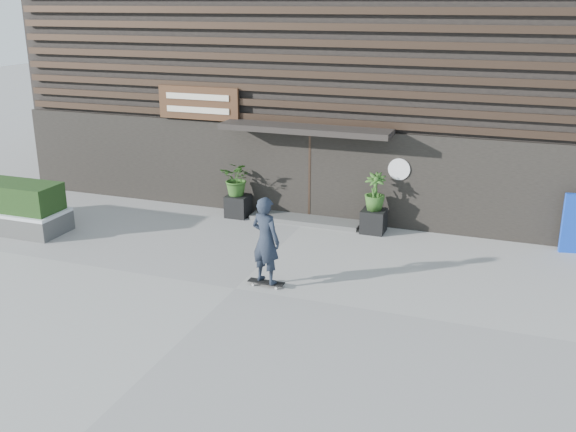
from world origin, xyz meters
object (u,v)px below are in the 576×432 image
at_px(planter_pot_right, 374,221).
at_px(raised_bed, 4,219).
at_px(planter_pot_left, 238,206).
at_px(skateboarder, 266,241).

bearing_deg(planter_pot_right, raised_bed, -161.85).
distance_m(planter_pot_left, raised_bed, 6.13).
xyz_separation_m(planter_pot_right, raised_bed, (-9.15, -3.00, -0.05)).
distance_m(raised_bed, skateboarder, 7.90).
bearing_deg(skateboarder, planter_pot_left, 121.21).
distance_m(planter_pot_right, skateboarder, 4.32).
xyz_separation_m(planter_pot_left, raised_bed, (-5.35, -3.00, -0.05)).
bearing_deg(skateboarder, planter_pot_right, 71.58).
bearing_deg(planter_pot_right, skateboarder, -108.42).
distance_m(planter_pot_right, raised_bed, 9.63).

